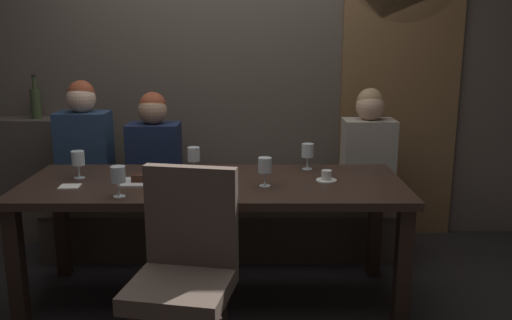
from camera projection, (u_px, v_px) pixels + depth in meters
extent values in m
plane|color=black|center=(216.00, 299.00, 3.33)|extent=(9.00, 9.00, 0.00)
cube|color=brown|center=(225.00, 43.00, 4.18)|extent=(6.00, 0.12, 3.00)
cube|color=brown|center=(400.00, 103.00, 4.22)|extent=(0.90, 0.05, 2.10)
cube|color=#494138|center=(25.00, 179.00, 4.24)|extent=(1.10, 0.28, 0.95)
cube|color=black|center=(17.00, 270.00, 2.92)|extent=(0.08, 0.08, 0.69)
cube|color=black|center=(404.00, 270.00, 2.91)|extent=(0.08, 0.08, 0.69)
cube|color=black|center=(63.00, 225.00, 3.60)|extent=(0.08, 0.08, 0.69)
cube|color=black|center=(376.00, 225.00, 3.60)|extent=(0.08, 0.08, 0.69)
cube|color=#302119|center=(214.00, 185.00, 3.17)|extent=(2.20, 0.84, 0.04)
cube|color=#40352A|center=(223.00, 231.00, 3.98)|extent=(2.50, 0.40, 0.35)
cube|color=brown|center=(222.00, 201.00, 3.93)|extent=(2.50, 0.44, 0.10)
cylinder|color=#302119|center=(151.00, 319.00, 2.68)|extent=(0.04, 0.04, 0.42)
cylinder|color=#302119|center=(224.00, 319.00, 2.68)|extent=(0.04, 0.04, 0.42)
cube|color=brown|center=(181.00, 289.00, 2.45)|extent=(0.51, 0.51, 0.08)
cube|color=brown|center=(192.00, 216.00, 2.57)|extent=(0.44, 0.14, 0.48)
cube|color=navy|center=(86.00, 154.00, 3.86)|extent=(0.36, 0.24, 0.59)
sphere|color=#DBB293|center=(82.00, 99.00, 3.77)|extent=(0.20, 0.20, 0.20)
sphere|color=brown|center=(82.00, 94.00, 3.77)|extent=(0.18, 0.18, 0.18)
cube|color=#192342|center=(156.00, 160.00, 3.85)|extent=(0.36, 0.24, 0.52)
sphere|color=tan|center=(153.00, 110.00, 3.77)|extent=(0.20, 0.20, 0.20)
sphere|color=brown|center=(154.00, 105.00, 3.77)|extent=(0.18, 0.18, 0.18)
cube|color=#9E9384|center=(369.00, 157.00, 3.88)|extent=(0.36, 0.24, 0.54)
sphere|color=tan|center=(371.00, 107.00, 3.80)|extent=(0.20, 0.20, 0.20)
sphere|color=#9E7F56|center=(371.00, 101.00, 3.80)|extent=(0.18, 0.18, 0.18)
cylinder|color=#384728|center=(37.00, 104.00, 4.11)|extent=(0.08, 0.08, 0.22)
cylinder|color=#384728|center=(35.00, 83.00, 4.08)|extent=(0.03, 0.03, 0.09)
cylinder|color=black|center=(34.00, 76.00, 4.06)|extent=(0.03, 0.03, 0.02)
cylinder|color=silver|center=(120.00, 196.00, 2.87)|extent=(0.06, 0.06, 0.00)
cylinder|color=silver|center=(120.00, 189.00, 2.86)|extent=(0.01, 0.01, 0.07)
cylinder|color=silver|center=(119.00, 174.00, 2.85)|extent=(0.08, 0.08, 0.08)
cylinder|color=maroon|center=(119.00, 178.00, 2.85)|extent=(0.07, 0.07, 0.04)
cylinder|color=silver|center=(195.00, 173.00, 3.34)|extent=(0.06, 0.06, 0.00)
cylinder|color=silver|center=(195.00, 167.00, 3.34)|extent=(0.01, 0.01, 0.07)
cylinder|color=silver|center=(195.00, 154.00, 3.32)|extent=(0.08, 0.08, 0.08)
cylinder|color=gold|center=(195.00, 157.00, 3.32)|extent=(0.07, 0.07, 0.04)
cylinder|color=silver|center=(80.00, 178.00, 3.24)|extent=(0.06, 0.06, 0.00)
cylinder|color=silver|center=(80.00, 171.00, 3.23)|extent=(0.01, 0.01, 0.07)
cylinder|color=silver|center=(79.00, 158.00, 3.21)|extent=(0.08, 0.08, 0.08)
cylinder|color=silver|center=(308.00, 169.00, 3.45)|extent=(0.06, 0.06, 0.00)
cylinder|color=silver|center=(308.00, 163.00, 3.44)|extent=(0.01, 0.01, 0.07)
cylinder|color=silver|center=(308.00, 150.00, 3.42)|extent=(0.08, 0.08, 0.08)
cylinder|color=silver|center=(266.00, 186.00, 3.07)|extent=(0.06, 0.06, 0.00)
cylinder|color=silver|center=(266.00, 179.00, 3.06)|extent=(0.01, 0.01, 0.07)
cylinder|color=silver|center=(266.00, 165.00, 3.04)|extent=(0.08, 0.08, 0.08)
cylinder|color=maroon|center=(266.00, 170.00, 3.05)|extent=(0.07, 0.07, 0.03)
cylinder|color=white|center=(327.00, 180.00, 3.17)|extent=(0.12, 0.12, 0.01)
cylinder|color=white|center=(327.00, 175.00, 3.17)|extent=(0.06, 0.06, 0.06)
cylinder|color=brown|center=(328.00, 171.00, 3.16)|extent=(0.05, 0.05, 0.01)
cube|color=white|center=(139.00, 182.00, 3.14)|extent=(0.19, 0.19, 0.01)
cube|color=#381E14|center=(140.00, 178.00, 3.13)|extent=(0.08, 0.06, 0.04)
cube|color=silver|center=(162.00, 184.00, 3.10)|extent=(0.04, 0.17, 0.01)
cube|color=silver|center=(71.00, 187.00, 3.05)|extent=(0.11, 0.10, 0.01)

